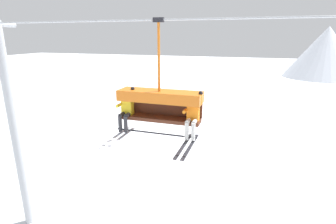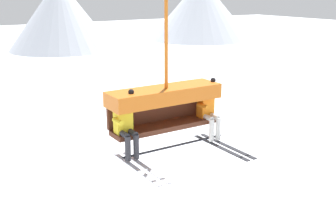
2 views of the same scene
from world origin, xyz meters
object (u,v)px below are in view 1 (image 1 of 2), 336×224
Objects in this scene: chairlift_chair at (160,100)px; skier_orange at (192,115)px; skier_yellow at (126,109)px; lift_tower_near at (14,127)px.

chairlift_chair is 1.05m from skier_orange.
chairlift_chair is at bearing 12.26° from skier_yellow.
lift_tower_near reaches higher than skier_orange.
lift_tower_near reaches higher than skier_yellow.
skier_yellow is (-0.98, -0.21, -0.29)m from chairlift_chair.
chairlift_chair is (6.52, -0.71, 1.74)m from lift_tower_near.
lift_tower_near is at bearing 173.79° from chairlift_chair.
skier_orange is (0.99, -0.21, -0.29)m from chairlift_chair.
chairlift_chair is 1.82× the size of skier_orange.
lift_tower_near is 5.80m from skier_yellow.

